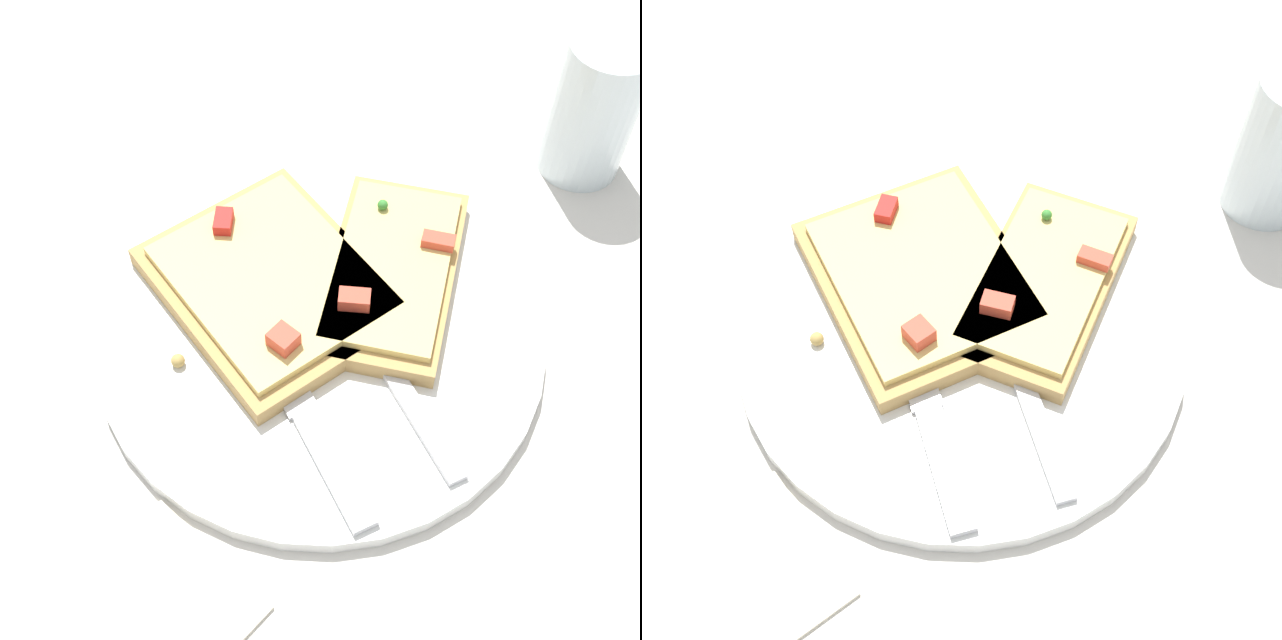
% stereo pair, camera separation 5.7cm
% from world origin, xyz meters
% --- Properties ---
extents(ground_plane, '(4.00, 4.00, 0.00)m').
position_xyz_m(ground_plane, '(0.00, 0.00, 0.00)').
color(ground_plane, beige).
extents(plate, '(0.29, 0.29, 0.01)m').
position_xyz_m(plate, '(0.00, 0.00, 0.01)').
color(plate, white).
rests_on(plate, ground).
extents(fork, '(0.10, 0.21, 0.01)m').
position_xyz_m(fork, '(0.02, -0.02, 0.01)').
color(fork, silver).
rests_on(fork, plate).
extents(knife, '(0.10, 0.21, 0.01)m').
position_xyz_m(knife, '(-0.05, -0.03, 0.01)').
color(knife, silver).
rests_on(knife, plate).
extents(pizza_slice_main, '(0.16, 0.18, 0.03)m').
position_xyz_m(pizza_slice_main, '(-0.00, 0.04, 0.02)').
color(pizza_slice_main, tan).
rests_on(pizza_slice_main, plate).
extents(pizza_slice_corner, '(0.17, 0.15, 0.03)m').
position_xyz_m(pizza_slice_corner, '(0.06, -0.01, 0.02)').
color(pizza_slice_corner, tan).
rests_on(pizza_slice_corner, plate).
extents(crumb_scatter, '(0.12, 0.09, 0.01)m').
position_xyz_m(crumb_scatter, '(-0.01, 0.04, 0.02)').
color(crumb_scatter, '#A77B4E').
rests_on(crumb_scatter, plate).
extents(napkin, '(0.15, 0.09, 0.01)m').
position_xyz_m(napkin, '(-0.22, -0.05, 0.00)').
color(napkin, beige).
rests_on(napkin, ground).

